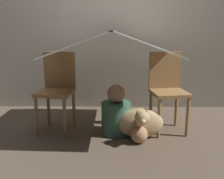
{
  "coord_description": "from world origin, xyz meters",
  "views": [
    {
      "loc": [
        0.03,
        -2.48,
        1.09
      ],
      "look_at": [
        0.0,
        0.13,
        0.48
      ],
      "focal_mm": 40.0,
      "sensor_mm": 36.0,
      "label": 1
    }
  ],
  "objects_px": {
    "chair_right": "(167,88)",
    "person_front": "(116,114)",
    "dog": "(140,123)",
    "chair_left": "(57,87)"
  },
  "relations": [
    {
      "from": "chair_right",
      "to": "person_front",
      "type": "distance_m",
      "value": 0.63
    },
    {
      "from": "chair_right",
      "to": "dog",
      "type": "xyz_separation_m",
      "value": [
        -0.32,
        -0.25,
        -0.31
      ]
    },
    {
      "from": "chair_right",
      "to": "dog",
      "type": "relative_size",
      "value": 1.81
    },
    {
      "from": "chair_left",
      "to": "dog",
      "type": "bearing_deg",
      "value": -7.49
    },
    {
      "from": "chair_left",
      "to": "chair_right",
      "type": "xyz_separation_m",
      "value": [
        1.22,
        0.0,
        0.0
      ]
    },
    {
      "from": "chair_left",
      "to": "person_front",
      "type": "relative_size",
      "value": 1.6
    },
    {
      "from": "chair_left",
      "to": "chair_right",
      "type": "bearing_deg",
      "value": 8.3
    },
    {
      "from": "chair_left",
      "to": "chair_right",
      "type": "relative_size",
      "value": 1.0
    },
    {
      "from": "chair_left",
      "to": "person_front",
      "type": "bearing_deg",
      "value": -1.87
    },
    {
      "from": "chair_left",
      "to": "dog",
      "type": "relative_size",
      "value": 1.81
    }
  ]
}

